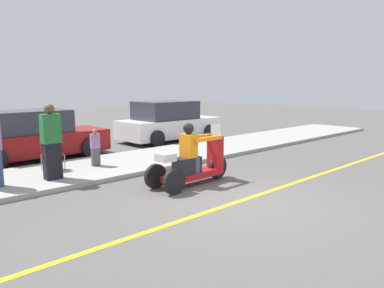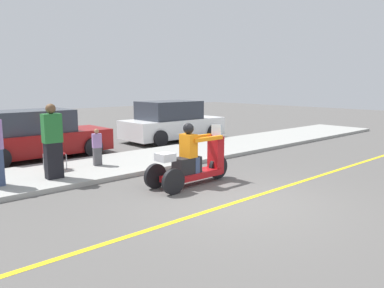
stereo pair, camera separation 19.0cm
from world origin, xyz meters
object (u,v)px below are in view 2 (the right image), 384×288
spectator_far_back (53,143)px  parked_car_lot_left (172,122)px  motorcycle_trike (192,163)px  spectator_near_curb (97,148)px  parked_car_lot_right (36,136)px  folding_chair_set_back (53,151)px

spectator_far_back → parked_car_lot_left: spectator_far_back is taller
motorcycle_trike → spectator_near_curb: 3.15m
spectator_near_curb → parked_car_lot_left: size_ratio=0.24×
spectator_far_back → parked_car_lot_right: (0.78, 3.32, -0.26)m
parked_car_lot_right → motorcycle_trike: bearing=-74.0°
spectator_far_back → parked_car_lot_right: bearing=76.7°
motorcycle_trike → parked_car_lot_right: parked_car_lot_right is taller
spectator_near_curb → folding_chair_set_back: (-1.14, 0.33, -0.00)m
spectator_far_back → folding_chair_set_back: 1.09m
spectator_far_back → folding_chair_set_back: (0.37, 0.96, -0.38)m
motorcycle_trike → spectator_far_back: (-2.42, 2.38, 0.46)m
spectator_near_curb → folding_chair_set_back: bearing=163.7°
motorcycle_trike → spectator_near_curb: motorcycle_trike is taller
spectator_far_back → parked_car_lot_left: 7.45m
spectator_far_back → folding_chair_set_back: size_ratio=2.23×
spectator_far_back → parked_car_lot_left: (6.57, 3.50, -0.22)m
parked_car_lot_left → folding_chair_set_back: bearing=-157.7°
parked_car_lot_left → spectator_far_back: bearing=-151.9°
folding_chair_set_back → motorcycle_trike: bearing=-58.4°
parked_car_lot_left → parked_car_lot_right: 5.79m
motorcycle_trike → parked_car_lot_left: parked_car_lot_left is taller
spectator_near_curb → motorcycle_trike: bearing=-73.0°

